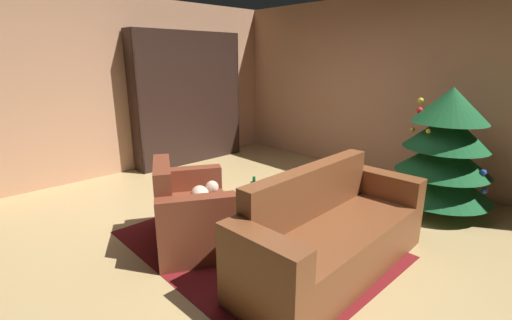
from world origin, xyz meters
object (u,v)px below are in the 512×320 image
object	(u,v)px
bottle_on_table	(254,189)
decorated_tree	(444,151)
coffee_table	(253,208)
book_stack_on_table	(255,199)
bookshelf_unit	(194,98)
armchair_red	(191,214)
couch_red	(331,236)

from	to	relation	value
bottle_on_table	decorated_tree	world-z (taller)	decorated_tree
bottle_on_table	coffee_table	bearing A→B (deg)	-46.30
book_stack_on_table	decorated_tree	bearing A→B (deg)	64.74
bookshelf_unit	book_stack_on_table	size ratio (longest dim) A/B	9.96
bookshelf_unit	armchair_red	distance (m)	3.16
armchair_red	decorated_tree	size ratio (longest dim) A/B	0.82
couch_red	book_stack_on_table	bearing A→B (deg)	-172.62
couch_red	coffee_table	xyz separation A→B (m)	(-0.80, -0.17, 0.06)
decorated_tree	armchair_red	bearing A→B (deg)	-117.38
book_stack_on_table	bottle_on_table	bearing A→B (deg)	140.61
armchair_red	couch_red	distance (m)	1.36
armchair_red	book_stack_on_table	distance (m)	0.65
bottle_on_table	decorated_tree	distance (m)	2.31
bookshelf_unit	coffee_table	xyz separation A→B (m)	(2.90, -1.30, -0.75)
bookshelf_unit	bottle_on_table	size ratio (longest dim) A/B	9.88
armchair_red	bookshelf_unit	bearing A→B (deg)	144.88
armchair_red	coffee_table	distance (m)	0.62
coffee_table	bottle_on_table	distance (m)	0.22
coffee_table	decorated_tree	xyz separation A→B (m)	(0.96, 2.16, 0.38)
armchair_red	bottle_on_table	distance (m)	0.68
bookshelf_unit	book_stack_on_table	distance (m)	3.20
bookshelf_unit	armchair_red	size ratio (longest dim) A/B	1.83
coffee_table	bottle_on_table	xyz separation A→B (m)	(-0.13, 0.13, 0.13)
armchair_red	couch_red	bearing A→B (deg)	27.54
book_stack_on_table	couch_red	bearing A→B (deg)	7.38
bookshelf_unit	book_stack_on_table	bearing A→B (deg)	-23.37
couch_red	bookshelf_unit	bearing A→B (deg)	163.05
decorated_tree	coffee_table	bearing A→B (deg)	-113.85
couch_red	coffee_table	distance (m)	0.82
bookshelf_unit	book_stack_on_table	world-z (taller)	bookshelf_unit
couch_red	decorated_tree	distance (m)	2.05
bottle_on_table	couch_red	bearing A→B (deg)	2.08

